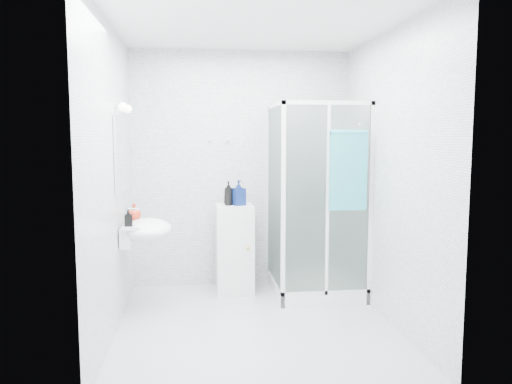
{
  "coord_description": "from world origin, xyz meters",
  "views": [
    {
      "loc": [
        -0.51,
        -4.22,
        1.66
      ],
      "look_at": [
        0.05,
        0.35,
        1.15
      ],
      "focal_mm": 35.0,
      "sensor_mm": 36.0,
      "label": 1
    }
  ],
  "objects": [
    {
      "name": "hand_towel",
      "position": [
        0.94,
        0.36,
        1.36
      ],
      "size": [
        0.36,
        0.05,
        0.77
      ],
      "color": "teal",
      "rests_on": "shower_enclosure"
    },
    {
      "name": "room",
      "position": [
        0.0,
        0.0,
        1.3
      ],
      "size": [
        2.4,
        2.6,
        2.6
      ],
      "color": "silver",
      "rests_on": "ground"
    },
    {
      "name": "shampoo_bottle_a",
      "position": [
        -0.16,
        0.98,
        1.07
      ],
      "size": [
        0.1,
        0.1,
        0.25
      ],
      "primitive_type": "imported",
      "rotation": [
        0.0,
        0.0,
        -0.06
      ],
      "color": "black",
      "rests_on": "storage_cabinet"
    },
    {
      "name": "wall_hooks",
      "position": [
        -0.25,
        1.26,
        1.62
      ],
      "size": [
        0.23,
        0.06,
        0.03
      ],
      "color": "silver",
      "rests_on": "room"
    },
    {
      "name": "mirror",
      "position": [
        -1.19,
        0.45,
        1.5
      ],
      "size": [
        0.02,
        0.6,
        0.7
      ],
      "primitive_type": "cube",
      "color": "white",
      "rests_on": "room"
    },
    {
      "name": "soap_dispenser_orange",
      "position": [
        -1.1,
        0.62,
        0.94
      ],
      "size": [
        0.16,
        0.16,
        0.16
      ],
      "primitive_type": "imported",
      "rotation": [
        0.0,
        0.0,
        0.29
      ],
      "color": "red",
      "rests_on": "wall_basin"
    },
    {
      "name": "shower_enclosure",
      "position": [
        0.67,
        0.77,
        0.45
      ],
      "size": [
        0.9,
        0.95,
        2.0
      ],
      "color": "white",
      "rests_on": "ground"
    },
    {
      "name": "soap_dispenser_black",
      "position": [
        -1.11,
        0.3,
        0.94
      ],
      "size": [
        0.08,
        0.08,
        0.15
      ],
      "primitive_type": "imported",
      "rotation": [
        0.0,
        0.0,
        0.12
      ],
      "color": "black",
      "rests_on": "wall_basin"
    },
    {
      "name": "wall_basin",
      "position": [
        -0.99,
        0.45,
        0.8
      ],
      "size": [
        0.46,
        0.56,
        0.35
      ],
      "color": "white",
      "rests_on": "ground"
    },
    {
      "name": "shampoo_bottle_b",
      "position": [
        -0.06,
        0.98,
        1.08
      ],
      "size": [
        0.16,
        0.16,
        0.27
      ],
      "primitive_type": "imported",
      "rotation": [
        0.0,
        0.0,
        0.39
      ],
      "color": "navy",
      "rests_on": "storage_cabinet"
    },
    {
      "name": "vanity_lights",
      "position": [
        -1.14,
        0.45,
        1.92
      ],
      "size": [
        0.1,
        0.4,
        0.08
      ],
      "color": "silver",
      "rests_on": "room"
    },
    {
      "name": "storage_cabinet",
      "position": [
        -0.1,
        1.0,
        0.47
      ],
      "size": [
        0.39,
        0.42,
        0.94
      ],
      "rotation": [
        0.0,
        0.0,
        0.01
      ],
      "color": "silver",
      "rests_on": "ground"
    }
  ]
}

